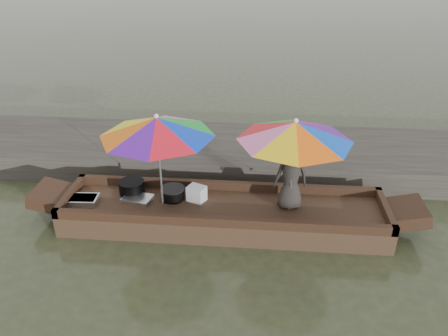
# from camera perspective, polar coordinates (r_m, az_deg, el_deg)

# --- Properties ---
(water) EXTENTS (80.00, 80.00, 0.00)m
(water) POSITION_cam_1_polar(r_m,az_deg,el_deg) (7.28, -0.07, -7.36)
(water) COLOR #2D3521
(water) RESTS_ON ground
(dock) EXTENTS (22.00, 2.20, 0.50)m
(dock) POSITION_cam_1_polar(r_m,az_deg,el_deg) (9.06, 1.18, 1.89)
(dock) COLOR #2D2B26
(dock) RESTS_ON ground
(boat_hull) EXTENTS (5.21, 1.20, 0.35)m
(boat_hull) POSITION_cam_1_polar(r_m,az_deg,el_deg) (7.19, -0.07, -6.22)
(boat_hull) COLOR black
(boat_hull) RESTS_ON water
(cooking_pot) EXTENTS (0.43, 0.43, 0.23)m
(cooking_pot) POSITION_cam_1_polar(r_m,az_deg,el_deg) (7.56, -11.95, -2.47)
(cooking_pot) COLOR black
(cooking_pot) RESTS_ON boat_hull
(tray_crayfish) EXTENTS (0.49, 0.35, 0.09)m
(tray_crayfish) POSITION_cam_1_polar(r_m,az_deg,el_deg) (7.54, -17.89, -3.96)
(tray_crayfish) COLOR silver
(tray_crayfish) RESTS_ON boat_hull
(tray_scallop) EXTENTS (0.53, 0.42, 0.06)m
(tray_scallop) POSITION_cam_1_polar(r_m,az_deg,el_deg) (7.38, -11.24, -3.92)
(tray_scallop) COLOR silver
(tray_scallop) RESTS_ON boat_hull
(charcoal_grill) EXTENTS (0.39, 0.39, 0.18)m
(charcoal_grill) POSITION_cam_1_polar(r_m,az_deg,el_deg) (7.30, -6.70, -3.36)
(charcoal_grill) COLOR black
(charcoal_grill) RESTS_ON boat_hull
(supply_bag) EXTENTS (0.34, 0.31, 0.26)m
(supply_bag) POSITION_cam_1_polar(r_m,az_deg,el_deg) (7.20, -3.59, -3.36)
(supply_bag) COLOR silver
(supply_bag) RESTS_ON boat_hull
(vendor) EXTENTS (0.57, 0.41, 1.08)m
(vendor) POSITION_cam_1_polar(r_m,az_deg,el_deg) (6.90, 8.73, -1.18)
(vendor) COLOR #292523
(vendor) RESTS_ON boat_hull
(umbrella_bow) EXTENTS (1.92, 1.92, 1.55)m
(umbrella_bow) POSITION_cam_1_polar(r_m,az_deg,el_deg) (6.86, -8.41, 0.88)
(umbrella_bow) COLOR green
(umbrella_bow) RESTS_ON boat_hull
(umbrella_stern) EXTENTS (1.76, 1.76, 1.55)m
(umbrella_stern) POSITION_cam_1_polar(r_m,az_deg,el_deg) (6.70, 8.92, 0.19)
(umbrella_stern) COLOR #5D14A5
(umbrella_stern) RESTS_ON boat_hull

